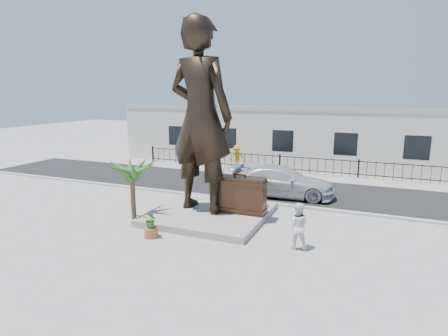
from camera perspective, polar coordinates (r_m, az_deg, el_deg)
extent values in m
plane|color=#9E9991|center=(16.38, -2.70, -9.21)|extent=(100.00, 100.00, 0.00)
cube|color=black|center=(23.54, 5.59, -2.78)|extent=(40.00, 7.00, 0.01)
cube|color=#A5A399|center=(20.32, 2.70, -4.90)|extent=(40.00, 0.25, 0.12)
cube|color=#9E9991|center=(27.29, 8.04, -0.84)|extent=(40.00, 2.50, 0.02)
cube|color=gray|center=(17.81, -2.12, -6.97)|extent=(5.20, 5.20, 0.30)
cube|color=black|center=(27.94, 8.48, 0.67)|extent=(22.00, 0.10, 1.20)
cube|color=silver|center=(31.75, 10.42, 4.82)|extent=(28.00, 7.00, 4.40)
imported|color=black|center=(17.19, -3.61, 7.79)|extent=(3.47, 2.55, 8.77)
cube|color=#322115|center=(17.30, 2.41, -4.09)|extent=(2.41, 0.82, 1.68)
imported|color=white|center=(14.37, 11.13, -8.65)|extent=(0.95, 0.79, 1.79)
imported|color=silver|center=(22.75, 5.23, -1.36)|extent=(5.75, 3.82, 1.47)
imported|color=#AFB1B4|center=(21.32, 8.84, -2.04)|extent=(5.94, 2.80, 1.67)
imported|color=orange|center=(28.40, 1.97, 1.66)|extent=(1.22, 0.74, 1.84)
cylinder|color=#AA5A2D|center=(15.68, -11.03, -9.61)|extent=(0.56, 0.56, 0.40)
imported|color=#2D6A22|center=(15.50, -11.11, -7.82)|extent=(0.58, 0.50, 0.64)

